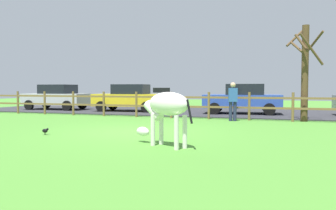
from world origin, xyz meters
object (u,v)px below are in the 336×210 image
Objects in this scene: visitor_near_fence at (233,100)px; crow_on_grass at (45,131)px; bare_tree at (305,69)px; parked_car_blue at (243,99)px; parked_car_yellow at (129,98)px; zebra at (166,108)px; parked_car_silver at (57,97)px.

crow_on_grass is at bearing -128.36° from visitor_near_fence.
bare_tree is at bearing 15.24° from visitor_near_fence.
parked_car_yellow is at bearing -179.02° from parked_car_blue.
parked_car_yellow is 6.50m from parked_car_blue.
bare_tree is 9.83m from parked_car_yellow.
zebra is 14.88m from parked_car_silver.
parked_car_silver is 2.47× the size of visitor_near_fence.
crow_on_grass is 9.75m from parked_car_yellow.
crow_on_grass is (-4.09, 0.76, -0.80)m from zebra.
zebra is 4.24m from crow_on_grass.
bare_tree is 3.23m from visitor_near_fence.
parked_car_silver is 0.98× the size of parked_car_blue.
crow_on_grass is 10.82m from parked_car_blue.
crow_on_grass is 0.13× the size of visitor_near_fence.
zebra is at bearing -115.02° from bare_tree.
crow_on_grass is 0.05× the size of parked_car_yellow.
zebra is 0.44× the size of parked_car_silver.
bare_tree is 1.01× the size of parked_car_silver.
parked_car_yellow and parked_car_silver have the same top height.
visitor_near_fence reaches higher than parked_car_blue.
zebra reaches higher than crow_on_grass.
parked_car_silver reaches higher than crow_on_grass.
crow_on_grass is at bearing -54.83° from parked_car_silver.
parked_car_yellow is (-5.80, 10.33, -0.08)m from zebra.
bare_tree is at bearing -10.61° from parked_car_silver.
crow_on_grass is at bearing -79.88° from parked_car_yellow.
zebra is at bearing -10.57° from crow_on_grass.
visitor_near_fence reaches higher than zebra.
parked_car_yellow is at bearing 100.12° from crow_on_grass.
parked_car_silver is at bearing 125.17° from crow_on_grass.
bare_tree is at bearing 64.98° from zebra.
parked_car_silver is 11.48m from parked_car_blue.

